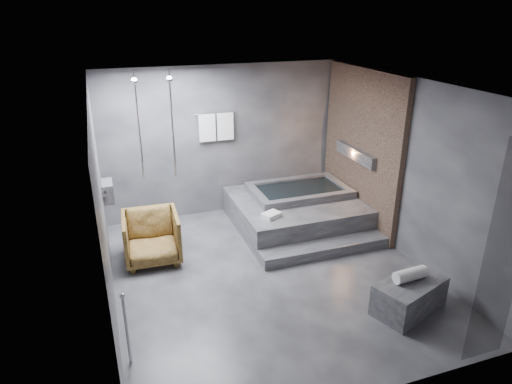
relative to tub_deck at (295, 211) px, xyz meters
name	(u,v)px	position (x,y,z in m)	size (l,w,h in m)	color
room	(291,157)	(-0.65, -1.21, 1.48)	(5.00, 5.04, 2.82)	#2A2A2D
tub_deck	(295,211)	(0.00, 0.00, 0.00)	(2.20, 2.00, 0.50)	#2F2F31
tub_step	(325,249)	(0.00, -1.18, -0.16)	(2.20, 0.36, 0.18)	#2F2F31
concrete_bench	(409,296)	(0.36, -2.87, -0.03)	(0.97, 0.54, 0.44)	#303032
driftwood_chair	(152,237)	(-2.65, -0.44, 0.15)	(0.84, 0.87, 0.79)	#3F2A0F
rolled_towel	(410,275)	(0.36, -2.83, 0.27)	(0.17, 0.17, 0.46)	white
deck_towel	(271,215)	(-0.70, -0.58, 0.29)	(0.29, 0.22, 0.08)	silver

